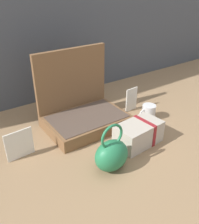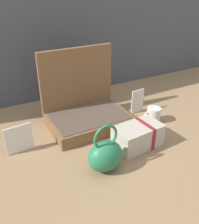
{
  "view_description": "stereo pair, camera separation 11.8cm",
  "coord_description": "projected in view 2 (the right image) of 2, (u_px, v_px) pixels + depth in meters",
  "views": [
    {
      "loc": [
        -0.58,
        -0.87,
        0.72
      ],
      "look_at": [
        0.01,
        -0.02,
        0.15
      ],
      "focal_mm": 40.08,
      "sensor_mm": 36.0,
      "label": 1
    },
    {
      "loc": [
        -0.48,
        -0.93,
        0.72
      ],
      "look_at": [
        0.01,
        -0.02,
        0.15
      ],
      "focal_mm": 40.08,
      "sensor_mm": 36.0,
      "label": 2
    }
  ],
  "objects": [
    {
      "name": "open_suitcase",
      "position": [
        85.0,
        108.0,
        1.35
      ],
      "size": [
        0.42,
        0.3,
        0.39
      ],
      "color": "brown",
      "rests_on": "ground_plane"
    },
    {
      "name": "cream_toiletry_bag",
      "position": [
        138.0,
        136.0,
        1.18
      ],
      "size": [
        0.23,
        0.15,
        0.11
      ],
      "color": "#B2A899",
      "rests_on": "ground_plane"
    },
    {
      "name": "poster_card_right",
      "position": [
        138.0,
        101.0,
        1.46
      ],
      "size": [
        0.09,
        0.01,
        0.14
      ],
      "primitive_type": "cube",
      "rotation": [
        0.0,
        0.0,
        0.08
      ],
      "color": "silver",
      "rests_on": "ground_plane"
    },
    {
      "name": "info_card_left",
      "position": [
        19.0,
        139.0,
        1.13
      ],
      "size": [
        0.13,
        0.01,
        0.14
      ],
      "primitive_type": "cube",
      "rotation": [
        0.0,
        0.0,
        0.07
      ],
      "color": "silver",
      "rests_on": "ground_plane"
    },
    {
      "name": "coffee_mug",
      "position": [
        153.0,
        115.0,
        1.38
      ],
      "size": [
        0.11,
        0.08,
        0.09
      ],
      "color": "silver",
      "rests_on": "ground_plane"
    },
    {
      "name": "ground_plane",
      "position": [
        97.0,
        137.0,
        1.27
      ],
      "size": [
        6.0,
        6.0,
        0.0
      ],
      "primitive_type": "plane",
      "color": "#8C6D4C"
    },
    {
      "name": "teal_pouch_handbag",
      "position": [
        105.0,
        155.0,
        1.02
      ],
      "size": [
        0.16,
        0.12,
        0.22
      ],
      "color": "#237247",
      "rests_on": "ground_plane"
    }
  ]
}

